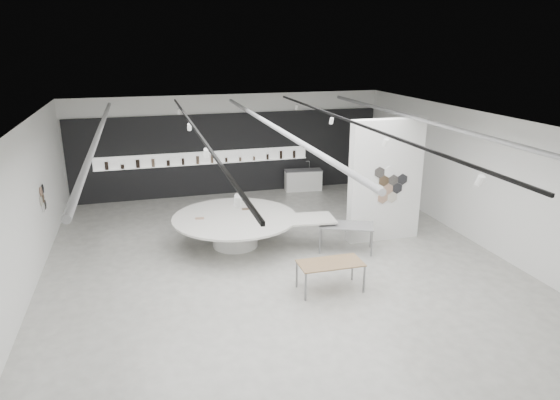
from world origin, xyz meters
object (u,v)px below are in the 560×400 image
object	(u,v)px
display_island	(238,227)
kitchen_counter	(303,180)
partition_column	(385,181)
sample_table_stone	(346,227)
sample_table_wood	(330,265)

from	to	relation	value
display_island	kitchen_counter	xyz separation A→B (m)	(3.61, 4.90, -0.17)
display_island	partition_column	bearing A→B (deg)	-2.38
sample_table_stone	kitchen_counter	world-z (taller)	kitchen_counter
sample_table_wood	kitchen_counter	xyz separation A→B (m)	(2.02, 8.15, -0.24)
kitchen_counter	sample_table_wood	bearing A→B (deg)	-97.46
sample_table_wood	sample_table_stone	xyz separation A→B (m)	(1.29, 2.10, 0.05)
sample_table_wood	sample_table_stone	world-z (taller)	sample_table_stone
display_island	sample_table_stone	world-z (taller)	display_island
display_island	kitchen_counter	size ratio (longest dim) A/B	3.10
sample_table_wood	kitchen_counter	world-z (taller)	kitchen_counter
partition_column	sample_table_wood	bearing A→B (deg)	-135.58
display_island	sample_table_wood	distance (m)	3.62
partition_column	sample_table_stone	size ratio (longest dim) A/B	2.14
partition_column	sample_table_wood	world-z (taller)	partition_column
sample_table_stone	display_island	bearing A→B (deg)	158.23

